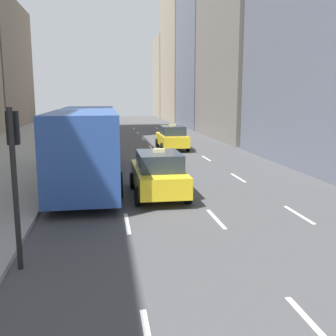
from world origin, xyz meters
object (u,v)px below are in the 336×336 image
Objects in this scene: taxi_lead at (172,137)px; traffic_light_pole at (14,162)px; taxi_second at (158,173)px; city_bus at (87,142)px.

traffic_light_pole is (-6.75, -19.25, 1.53)m from taxi_lead.
traffic_light_pole reaches higher than taxi_second.
taxi_lead is 13.57m from taxi_second.
traffic_light_pole is at bearing -109.32° from taxi_lead.
city_bus is 3.22× the size of traffic_light_pole.
city_bus is at bearing 132.31° from taxi_second.
taxi_second is 7.33m from traffic_light_pole.
traffic_light_pole reaches higher than taxi_lead.
traffic_light_pole is (-3.95, -5.98, 1.53)m from taxi_second.
taxi_second is (-2.80, -13.28, 0.00)m from taxi_lead.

